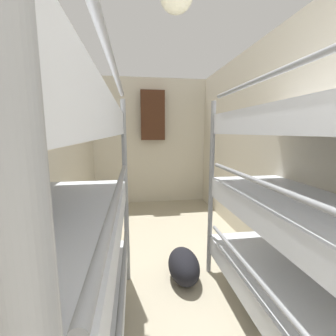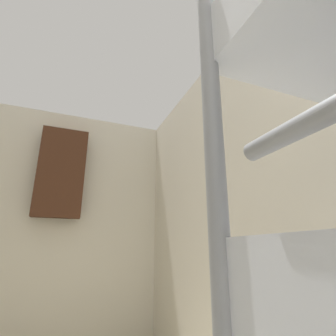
{
  "view_description": "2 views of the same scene",
  "coord_description": "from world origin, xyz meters",
  "px_view_note": "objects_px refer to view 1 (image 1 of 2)",
  "views": [
    {
      "loc": [
        -0.31,
        0.4,
        1.39
      ],
      "look_at": [
        0.06,
        2.87,
        0.99
      ],
      "focal_mm": 24.0,
      "sensor_mm": 36.0,
      "label": 1
    },
    {
      "loc": [
        0.11,
        1.93,
        0.94
      ],
      "look_at": [
        0.64,
        3.28,
        1.4
      ],
      "focal_mm": 28.0,
      "sensor_mm": 36.0,
      "label": 2
    }
  ],
  "objects_px": {
    "hanging_coat": "(153,115)",
    "bunk_stack_left_near": "(44,244)",
    "duffel_bag": "(184,266)",
    "bunk_stack_right_near": "(328,224)"
  },
  "relations": [
    {
      "from": "duffel_bag",
      "to": "bunk_stack_right_near",
      "type": "bearing_deg",
      "value": -54.96
    },
    {
      "from": "hanging_coat",
      "to": "bunk_stack_left_near",
      "type": "bearing_deg",
      "value": -103.49
    },
    {
      "from": "bunk_stack_left_near",
      "to": "hanging_coat",
      "type": "distance_m",
      "value": 3.41
    },
    {
      "from": "bunk_stack_left_near",
      "to": "hanging_coat",
      "type": "xyz_separation_m",
      "value": [
        0.77,
        3.22,
        0.8
      ]
    },
    {
      "from": "bunk_stack_right_near",
      "to": "hanging_coat",
      "type": "distance_m",
      "value": 3.39
    },
    {
      "from": "bunk_stack_right_near",
      "to": "hanging_coat",
      "type": "bearing_deg",
      "value": 102.13
    },
    {
      "from": "bunk_stack_left_near",
      "to": "bunk_stack_right_near",
      "type": "distance_m",
      "value": 1.46
    },
    {
      "from": "bunk_stack_left_near",
      "to": "hanging_coat",
      "type": "relative_size",
      "value": 2.07
    },
    {
      "from": "bunk_stack_left_near",
      "to": "duffel_bag",
      "type": "xyz_separation_m",
      "value": [
        0.85,
        0.87,
        -0.74
      ]
    },
    {
      "from": "bunk_stack_right_near",
      "to": "bunk_stack_left_near",
      "type": "bearing_deg",
      "value": 180.0
    }
  ]
}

